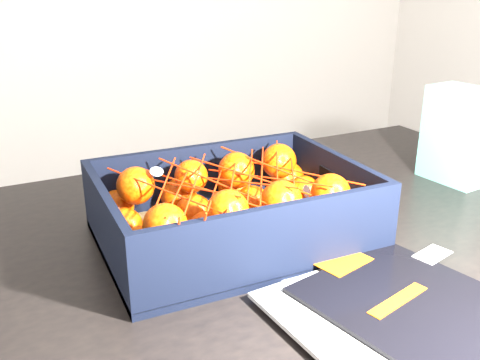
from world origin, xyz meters
name	(u,v)px	position (x,y,z in m)	size (l,w,h in m)	color
table	(287,278)	(-0.13, -0.23, 0.65)	(1.23, 0.84, 0.75)	black
magazine_stack	(410,320)	(-0.14, -0.53, 0.76)	(0.31, 0.34, 0.02)	silver
produce_crate	(232,219)	(-0.24, -0.24, 0.78)	(0.39, 0.29, 0.11)	olive
clementine_heap	(236,206)	(-0.23, -0.24, 0.81)	(0.37, 0.27, 0.11)	#D74004
mesh_net	(230,182)	(-0.25, -0.25, 0.85)	(0.33, 0.26, 0.09)	red
retail_carton	(459,135)	(0.27, -0.19, 0.84)	(0.08, 0.12, 0.19)	silver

